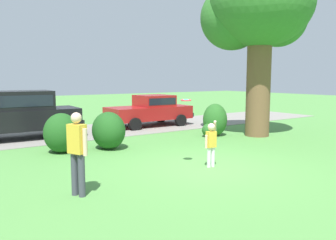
% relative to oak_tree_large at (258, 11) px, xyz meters
% --- Properties ---
extents(ground_plane, '(80.00, 80.00, 0.00)m').
position_rel_oak_tree_large_xyz_m(ground_plane, '(-5.18, -2.92, -5.15)').
color(ground_plane, '#518E42').
extents(driveway_strip, '(28.00, 4.40, 0.02)m').
position_rel_oak_tree_large_xyz_m(driveway_strip, '(-5.18, 4.90, -5.14)').
color(driveway_strip, gray).
rests_on(driveway_strip, ground).
extents(oak_tree_large, '(4.46, 4.45, 7.25)m').
position_rel_oak_tree_large_xyz_m(oak_tree_large, '(0.00, 0.00, 0.00)').
color(oak_tree_large, brown).
rests_on(oak_tree_large, ground).
extents(shrub_near_tree, '(1.14, 1.14, 1.30)m').
position_rel_oak_tree_large_xyz_m(shrub_near_tree, '(-7.87, 1.25, -4.54)').
color(shrub_near_tree, '#1E511C').
rests_on(shrub_near_tree, ground).
extents(shrub_centre_left, '(1.10, 1.31, 1.28)m').
position_rel_oak_tree_large_xyz_m(shrub_centre_left, '(-6.36, 0.89, -4.51)').
color(shrub_centre_left, '#1E511C').
rests_on(shrub_centre_left, ground).
extents(shrub_centre, '(1.21, 1.01, 1.35)m').
position_rel_oak_tree_large_xyz_m(shrub_centre, '(-1.56, 0.80, -4.53)').
color(shrub_centre, '#286023').
rests_on(shrub_centre, ground).
extents(parked_sedan, '(4.43, 2.16, 1.56)m').
position_rel_oak_tree_large_xyz_m(parked_sedan, '(-2.16, 4.88, -4.30)').
color(parked_sedan, maroon).
rests_on(parked_sedan, ground).
extents(parked_suv, '(4.79, 2.30, 1.92)m').
position_rel_oak_tree_large_xyz_m(parked_suv, '(-8.44, 4.63, -4.07)').
color(parked_suv, black).
rests_on(parked_suv, ground).
extents(child_thrower, '(0.46, 0.24, 1.29)m').
position_rel_oak_tree_large_xyz_m(child_thrower, '(-5.12, -2.93, -4.43)').
color(child_thrower, white).
rests_on(child_thrower, ground).
extents(frisbee, '(0.28, 0.28, 0.05)m').
position_rel_oak_tree_large_xyz_m(frisbee, '(-5.71, -2.57, -3.31)').
color(frisbee, red).
extents(adult_onlooker, '(0.35, 0.49, 1.74)m').
position_rel_oak_tree_large_xyz_m(adult_onlooker, '(-8.93, -3.10, -4.17)').
color(adult_onlooker, '#3F3F4C').
rests_on(adult_onlooker, ground).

